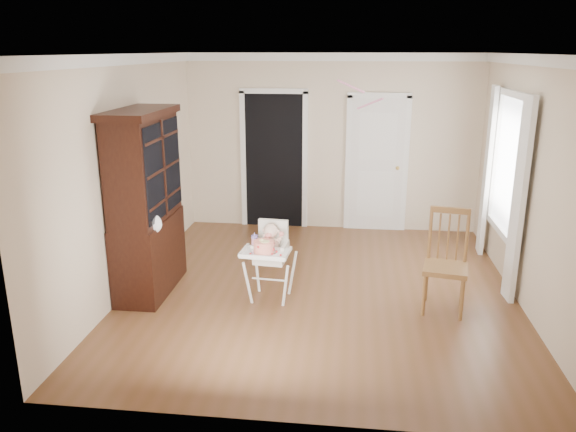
# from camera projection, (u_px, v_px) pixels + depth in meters

# --- Properties ---
(floor) EXTENTS (5.00, 5.00, 0.00)m
(floor) POSITION_uv_depth(u_px,v_px,m) (320.00, 290.00, 6.67)
(floor) COLOR brown
(floor) RESTS_ON ground
(ceiling) EXTENTS (5.00, 5.00, 0.00)m
(ceiling) POSITION_uv_depth(u_px,v_px,m) (324.00, 54.00, 5.90)
(ceiling) COLOR white
(ceiling) RESTS_ON wall_back
(wall_back) EXTENTS (4.50, 0.00, 4.50)m
(wall_back) POSITION_uv_depth(u_px,v_px,m) (332.00, 144.00, 8.67)
(wall_back) COLOR beige
(wall_back) RESTS_ON floor
(wall_left) EXTENTS (0.00, 5.00, 5.00)m
(wall_left) POSITION_uv_depth(u_px,v_px,m) (129.00, 174.00, 6.54)
(wall_left) COLOR beige
(wall_left) RESTS_ON floor
(wall_right) EXTENTS (0.00, 5.00, 5.00)m
(wall_right) POSITION_uv_depth(u_px,v_px,m) (531.00, 185.00, 6.03)
(wall_right) COLOR beige
(wall_right) RESTS_ON floor
(crown_molding) EXTENTS (4.50, 5.00, 0.12)m
(crown_molding) POSITION_uv_depth(u_px,v_px,m) (324.00, 60.00, 5.92)
(crown_molding) COLOR white
(crown_molding) RESTS_ON ceiling
(doorway) EXTENTS (1.06, 0.05, 2.22)m
(doorway) POSITION_uv_depth(u_px,v_px,m) (274.00, 158.00, 8.82)
(doorway) COLOR black
(doorway) RESTS_ON wall_back
(closet_door) EXTENTS (0.96, 0.09, 2.13)m
(closet_door) POSITION_uv_depth(u_px,v_px,m) (377.00, 166.00, 8.66)
(closet_door) COLOR white
(closet_door) RESTS_ON wall_back
(window_right) EXTENTS (0.13, 1.84, 2.30)m
(window_right) POSITION_uv_depth(u_px,v_px,m) (505.00, 174.00, 6.82)
(window_right) COLOR white
(window_right) RESTS_ON wall_right
(high_chair) EXTENTS (0.58, 0.70, 0.92)m
(high_chair) POSITION_uv_depth(u_px,v_px,m) (270.00, 252.00, 6.28)
(high_chair) COLOR white
(high_chair) RESTS_ON floor
(baby) EXTENTS (0.26, 0.20, 0.38)m
(baby) POSITION_uv_depth(u_px,v_px,m) (271.00, 241.00, 6.27)
(baby) COLOR beige
(baby) RESTS_ON high_chair
(cake) EXTENTS (0.29, 0.29, 0.13)m
(cake) POSITION_uv_depth(u_px,v_px,m) (264.00, 247.00, 6.04)
(cake) COLOR silver
(cake) RESTS_ON high_chair
(sippy_cup) EXTENTS (0.08, 0.08, 0.18)m
(sippy_cup) POSITION_uv_depth(u_px,v_px,m) (255.00, 241.00, 6.19)
(sippy_cup) COLOR pink
(sippy_cup) RESTS_ON high_chair
(china_cabinet) EXTENTS (0.56, 1.26, 2.13)m
(china_cabinet) POSITION_uv_depth(u_px,v_px,m) (146.00, 203.00, 6.38)
(china_cabinet) COLOR black
(china_cabinet) RESTS_ON floor
(dining_chair) EXTENTS (0.53, 0.53, 1.11)m
(dining_chair) POSITION_uv_depth(u_px,v_px,m) (446.00, 264.00, 6.05)
(dining_chair) COLOR brown
(dining_chair) RESTS_ON floor
(streamer) EXTENTS (0.37, 0.37, 0.15)m
(streamer) POSITION_uv_depth(u_px,v_px,m) (351.00, 86.00, 7.20)
(streamer) COLOR pink
(streamer) RESTS_ON ceiling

